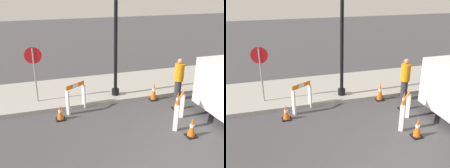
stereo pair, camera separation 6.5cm
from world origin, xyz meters
The scene contains 10 objects.
sidewalk_slab centered at (0.00, 6.00, 0.07)m, with size 18.00×3.00×0.14m.
streetlamp_post centered at (-0.17, 5.02, 3.52)m, with size 0.44×0.44×5.27m.
stop_sign centered at (-3.12, 5.30, 1.51)m, with size 0.60×0.10×2.05m.
barricade_0 centered at (1.13, 2.47, 0.57)m, with size 0.77×0.83×1.02m.
barricade_1 centered at (-1.84, 4.35, 0.56)m, with size 0.75×0.53×1.04m.
traffic_cone_0 centered at (1.10, 1.69, 0.30)m, with size 0.30×0.30×0.62m.
traffic_cone_1 centered at (1.63, 3.40, 0.33)m, with size 0.30×0.30×0.69m.
traffic_cone_2 centered at (1.17, 4.40, 0.35)m, with size 0.30×0.30×0.73m.
traffic_cone_3 centered at (-2.46, 3.86, 0.26)m, with size 0.30×0.30×0.54m.
person_worker centered at (2.06, 4.15, 0.88)m, with size 0.43×0.43×1.65m.
Camera 1 is at (-3.11, -4.00, 4.25)m, focal length 42.00 mm.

